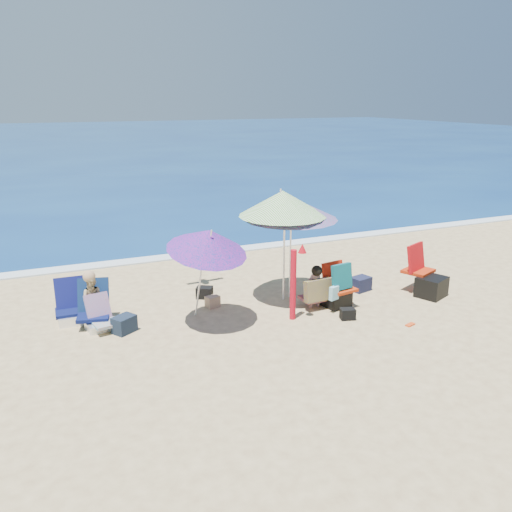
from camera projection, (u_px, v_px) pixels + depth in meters
name	position (u px, v px, depth m)	size (l,w,h in m)	color
ground	(292.00, 325.00, 9.86)	(120.00, 120.00, 0.00)	#D8BC84
sea	(74.00, 142.00, 49.54)	(120.00, 80.00, 0.12)	navy
foam	(207.00, 253.00, 14.35)	(120.00, 0.50, 0.04)	white
umbrella_turquoise	(291.00, 208.00, 10.67)	(2.20, 2.20, 2.18)	white
umbrella_striped	(283.00, 203.00, 10.51)	(1.96, 1.96, 2.33)	white
umbrella_blue	(208.00, 241.00, 9.39)	(1.85, 1.88, 1.98)	silver
furled_umbrella	(295.00, 278.00, 9.91)	(0.26, 0.30, 1.51)	red
chair_navy	(72.00, 310.00, 10.03)	(0.61, 0.72, 0.77)	#0B1241
chair_rainbow	(100.00, 321.00, 9.67)	(0.61, 0.69, 0.62)	#E37850
camp_chair_left	(428.00, 281.00, 11.29)	(0.80, 1.12, 1.05)	#B22A0C
camp_chair_right	(337.00, 291.00, 10.66)	(0.69, 0.63, 0.93)	red
person_center	(316.00, 288.00, 10.56)	(0.62, 0.54, 0.89)	tan
person_left	(93.00, 300.00, 9.80)	(0.70, 0.83, 1.04)	tan
bag_navy_a	(124.00, 324.00, 9.54)	(0.48, 0.45, 0.30)	#172233
bag_black_a	(205.00, 292.00, 11.18)	(0.40, 0.37, 0.24)	black
bag_tan	(213.00, 302.00, 10.70)	(0.31, 0.26, 0.23)	tan
bag_navy_b	(361.00, 284.00, 11.59)	(0.47, 0.40, 0.31)	#191E39
bag_black_b	(348.00, 314.00, 10.11)	(0.31, 0.26, 0.21)	black
orange_item	(410.00, 325.00, 9.86)	(0.22, 0.15, 0.03)	#E24617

